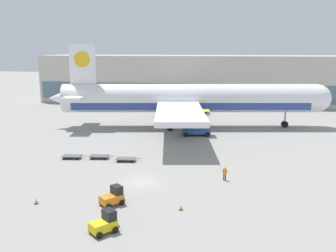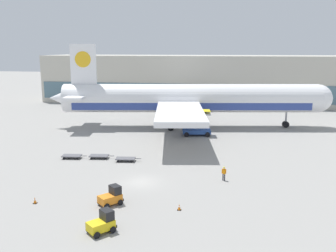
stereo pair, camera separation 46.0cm
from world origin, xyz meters
name	(u,v)px [view 1 (the left image)]	position (x,y,z in m)	size (l,w,h in m)	color
ground_plane	(142,182)	(0.00, 0.00, 0.00)	(400.00, 400.00, 0.00)	gray
terminal_building	(191,79)	(-1.70, 71.26, 6.99)	(90.00, 18.20, 14.00)	#BCB7A8
airplane_main	(186,99)	(1.37, 33.38, 5.84)	(57.71, 48.66, 17.00)	white
scissor_lift_loader	(196,125)	(4.09, 26.56, 1.86)	(5.63, 4.12, 4.76)	#284C99
baggage_tug_foreground	(105,223)	(-0.32, -12.96, 0.88)	(2.69, 2.78, 2.00)	yellow
baggage_tug_mid	(113,197)	(-1.47, -7.03, 0.88)	(2.69, 2.77, 2.00)	orange
baggage_dolly_lead	(72,156)	(-12.73, 8.04, 0.39)	(3.77, 1.83, 0.48)	#56565B
baggage_dolly_second	(99,156)	(-8.70, 8.74, 0.39)	(3.77, 1.83, 0.48)	#56565B
baggage_dolly_third	(126,159)	(-4.39, 8.06, 0.39)	(3.77, 1.83, 0.48)	#56565B
ground_crew_near	(225,172)	(9.97, 2.42, 1.06)	(0.56, 0.27, 1.79)	black
traffic_cone_near	(36,201)	(-9.58, -8.21, 0.35)	(0.40, 0.40, 0.71)	black
traffic_cone_far	(181,207)	(5.77, -7.16, 0.32)	(0.40, 0.40, 0.65)	black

